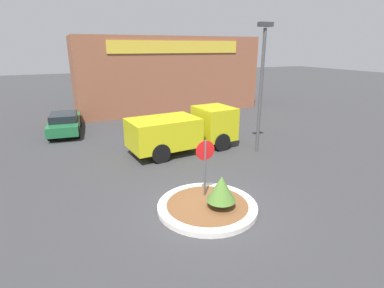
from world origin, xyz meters
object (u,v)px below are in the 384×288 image
utility_truck (184,129)px  light_pole (262,79)px  parked_sedan_green (65,123)px  stop_sign (205,159)px

utility_truck → light_pole: light_pole is taller
parked_sedan_green → stop_sign: bearing=-153.8°
stop_sign → utility_truck: (1.38, 5.19, -0.38)m
stop_sign → light_pole: bearing=36.4°
utility_truck → parked_sedan_green: utility_truck is taller
stop_sign → utility_truck: 5.38m
utility_truck → parked_sedan_green: (-5.49, 6.10, -0.46)m
utility_truck → parked_sedan_green: 8.22m
stop_sign → light_pole: size_ratio=0.35×
utility_truck → light_pole: (3.38, -1.68, 2.53)m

